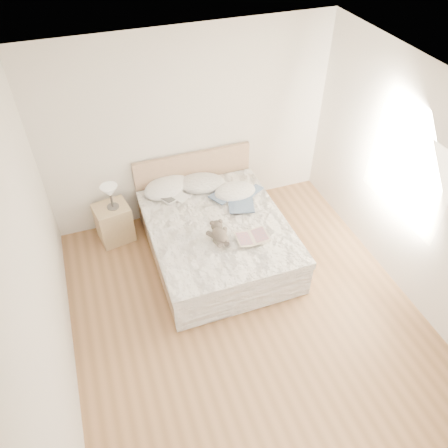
{
  "coord_description": "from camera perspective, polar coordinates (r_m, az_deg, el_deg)",
  "views": [
    {
      "loc": [
        -1.32,
        -2.83,
        4.31
      ],
      "look_at": [
        0.06,
        1.05,
        0.62
      ],
      "focal_mm": 35.0,
      "sensor_mm": 36.0,
      "label": 1
    }
  ],
  "objects": [
    {
      "name": "ceiling",
      "position": [
        3.51,
        4.92,
        14.39
      ],
      "size": [
        4.0,
        4.5,
        0.0
      ],
      "primitive_type": "cube",
      "color": "white",
      "rests_on": "ground"
    },
    {
      "name": "wall_left",
      "position": [
        4.15,
        -22.78,
        -8.03
      ],
      "size": [
        0.02,
        4.5,
        2.7
      ],
      "primitive_type": "cube",
      "color": "silver",
      "rests_on": "ground"
    },
    {
      "name": "blouse",
      "position": [
        5.87,
        2.18,
        3.0
      ],
      "size": [
        0.66,
        0.68,
        0.02
      ],
      "primitive_type": null,
      "rotation": [
        0.0,
        0.0,
        -0.28
      ],
      "color": "#3E5473",
      "rests_on": "bed"
    },
    {
      "name": "pillow_middle",
      "position": [
        6.18,
        -2.93,
        5.37
      ],
      "size": [
        0.75,
        0.61,
        0.2
      ],
      "primitive_type": "ellipsoid",
      "rotation": [
        0.0,
        0.0,
        -0.26
      ],
      "color": "silver",
      "rests_on": "bed"
    },
    {
      "name": "pillow_right",
      "position": [
        6.02,
        1.45,
        4.29
      ],
      "size": [
        0.58,
        0.41,
        0.17
      ],
      "primitive_type": "ellipsoid",
      "rotation": [
        0.0,
        0.0,
        -0.01
      ],
      "color": "white",
      "rests_on": "bed"
    },
    {
      "name": "table_lamp",
      "position": [
        5.91,
        -14.68,
        4.01
      ],
      "size": [
        0.28,
        0.28,
        0.35
      ],
      "color": "#4B4642",
      "rests_on": "nightstand"
    },
    {
      "name": "wall_right",
      "position": [
        5.27,
        24.43,
        3.44
      ],
      "size": [
        0.02,
        4.5,
        2.7
      ],
      "primitive_type": "cube",
      "color": "silver",
      "rests_on": "ground"
    },
    {
      "name": "wall_back",
      "position": [
        6.03,
        -4.51,
        12.3
      ],
      "size": [
        4.0,
        0.02,
        2.7
      ],
      "primitive_type": "cube",
      "color": "silver",
      "rests_on": "ground"
    },
    {
      "name": "bed",
      "position": [
        5.83,
        -1.06,
        -1.56
      ],
      "size": [
        1.72,
        2.14,
        1.0
      ],
      "color": "tan",
      "rests_on": "floor"
    },
    {
      "name": "photo_book",
      "position": [
        5.96,
        -6.6,
        3.38
      ],
      "size": [
        0.43,
        0.39,
        0.03
      ],
      "primitive_type": "cube",
      "rotation": [
        0.0,
        0.0,
        0.51
      ],
      "color": "white",
      "rests_on": "bed"
    },
    {
      "name": "teddy_bear",
      "position": [
        5.28,
        -0.6,
        -2.03
      ],
      "size": [
        0.24,
        0.34,
        0.18
      ],
      "primitive_type": null,
      "rotation": [
        0.0,
        0.0,
        -0.0
      ],
      "color": "brown",
      "rests_on": "bed"
    },
    {
      "name": "childrens_book",
      "position": [
        5.34,
        3.67,
        -1.78
      ],
      "size": [
        0.43,
        0.3,
        0.03
      ],
      "primitive_type": "cube",
      "rotation": [
        0.0,
        0.0,
        -0.05
      ],
      "color": "beige",
      "rests_on": "bed"
    },
    {
      "name": "nightstand",
      "position": [
        6.25,
        -14.17,
        0.16
      ],
      "size": [
        0.51,
        0.47,
        0.56
      ],
      "primitive_type": "cube",
      "rotation": [
        0.0,
        0.0,
        0.17
      ],
      "color": "tan",
      "rests_on": "floor"
    },
    {
      "name": "window",
      "position": [
        5.38,
        22.71,
        6.16
      ],
      "size": [
        0.02,
        1.3,
        1.1
      ],
      "primitive_type": "cube",
      "color": "white",
      "rests_on": "wall_right"
    },
    {
      "name": "pillow_left",
      "position": [
        6.16,
        -7.54,
        4.85
      ],
      "size": [
        0.81,
        0.71,
        0.2
      ],
      "primitive_type": "ellipsoid",
      "rotation": [
        0.0,
        0.0,
        0.42
      ],
      "color": "white",
      "rests_on": "bed"
    },
    {
      "name": "floor",
      "position": [
        5.32,
        3.22,
        -12.33
      ],
      "size": [
        4.0,
        4.5,
        0.0
      ],
      "primitive_type": "cube",
      "color": "brown",
      "rests_on": "ground"
    }
  ]
}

